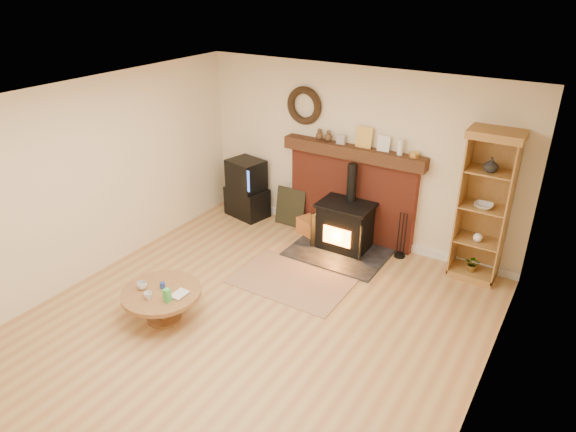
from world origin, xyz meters
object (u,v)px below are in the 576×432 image
Objects in this scene: wood_stove at (344,228)px; tv_unit at (247,189)px; curio_cabinet at (484,207)px; coffee_table at (162,296)px.

wood_stove is 1.43× the size of tv_unit.
curio_cabinet reaches higher than tv_unit.
tv_unit is at bearing 106.54° from coffee_table.
curio_cabinet is 4.18m from coffee_table.
coffee_table is at bearing -73.46° from tv_unit.
wood_stove is 1.92m from tv_unit.
curio_cabinet reaches higher than wood_stove.
tv_unit is 0.48× the size of curio_cabinet.
wood_stove is 1.50× the size of coffee_table.
tv_unit is (-1.91, 0.19, 0.12)m from wood_stove.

